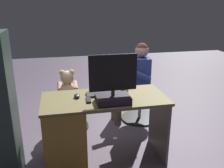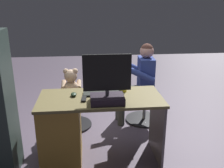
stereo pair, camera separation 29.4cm
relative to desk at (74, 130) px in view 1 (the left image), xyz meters
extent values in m
plane|color=#4F4454|center=(-0.32, -0.41, -0.40)|extent=(10.00, 10.00, 0.00)
cube|color=brown|center=(-0.32, 0.00, 0.32)|extent=(1.27, 0.60, 0.03)
cube|color=olive|center=(0.10, 0.00, -0.04)|extent=(0.41, 0.56, 0.71)
cube|color=#565152|center=(-0.94, 0.00, -0.04)|extent=(0.02, 0.54, 0.71)
cube|color=black|center=(-0.38, 0.15, 0.37)|extent=(0.33, 0.23, 0.07)
cylinder|color=#333338|center=(-0.38, 0.15, 0.44)|extent=(0.04, 0.04, 0.06)
cube|color=black|center=(-0.38, 0.15, 0.64)|extent=(0.46, 0.02, 0.35)
cube|color=black|center=(-0.38, 0.14, 0.64)|extent=(0.42, 0.00, 0.32)
cube|color=black|center=(-0.36, -0.08, 0.35)|extent=(0.42, 0.14, 0.02)
ellipsoid|color=#1F2F1E|center=(-0.05, -0.06, 0.36)|extent=(0.06, 0.10, 0.04)
cylinder|color=yellow|center=(-0.58, -0.13, 0.39)|extent=(0.07, 0.07, 0.09)
cube|color=black|center=(-0.15, 0.05, 0.35)|extent=(0.05, 0.15, 0.02)
cylinder|color=black|center=(0.02, -0.81, -0.38)|extent=(0.52, 0.52, 0.03)
cylinder|color=gray|center=(0.02, -0.81, -0.19)|extent=(0.04, 0.04, 0.36)
cylinder|color=#494A3A|center=(0.02, -0.81, 0.02)|extent=(0.41, 0.41, 0.06)
ellipsoid|color=#D1AE8D|center=(0.02, -0.81, 0.16)|extent=(0.21, 0.17, 0.22)
sphere|color=#D1AE8D|center=(0.02, -0.81, 0.33)|extent=(0.17, 0.17, 0.17)
sphere|color=beige|center=(0.02, -0.88, 0.32)|extent=(0.07, 0.07, 0.07)
sphere|color=#D1AE8D|center=(-0.04, -0.81, 0.40)|extent=(0.07, 0.07, 0.07)
sphere|color=#D1AE8D|center=(0.08, -0.81, 0.40)|extent=(0.07, 0.07, 0.07)
cylinder|color=#D1AE8D|center=(-0.08, -0.85, 0.20)|extent=(0.06, 0.16, 0.11)
cylinder|color=#D1AE8D|center=(0.13, -0.85, 0.20)|extent=(0.06, 0.16, 0.11)
cylinder|color=#D1AE8D|center=(-0.03, -0.93, 0.08)|extent=(0.07, 0.13, 0.07)
cylinder|color=#D1AE8D|center=(0.08, -0.93, 0.08)|extent=(0.07, 0.13, 0.07)
cylinder|color=black|center=(-1.00, -0.88, -0.38)|extent=(0.53, 0.53, 0.03)
cylinder|color=gray|center=(-1.00, -0.88, -0.19)|extent=(0.04, 0.04, 0.36)
cylinder|color=#404259|center=(-1.00, -0.88, 0.02)|extent=(0.42, 0.42, 0.06)
cube|color=#314393|center=(-1.00, -0.88, 0.29)|extent=(0.22, 0.33, 0.49)
sphere|color=#D19A8D|center=(-1.00, -0.88, 0.63)|extent=(0.19, 0.19, 0.19)
sphere|color=#503129|center=(-1.00, -0.88, 0.65)|extent=(0.17, 0.17, 0.17)
cylinder|color=#314393|center=(-0.88, -0.67, 0.37)|extent=(0.39, 0.10, 0.24)
cylinder|color=#314393|center=(-0.85, -1.06, 0.37)|extent=(0.39, 0.10, 0.24)
cylinder|color=#3D403A|center=(-0.83, -0.78, 0.07)|extent=(0.37, 0.13, 0.11)
cylinder|color=#3D403A|center=(-0.65, -0.76, -0.17)|extent=(0.10, 0.10, 0.44)
cylinder|color=#3D403A|center=(-0.82, -0.95, 0.07)|extent=(0.37, 0.13, 0.11)
cylinder|color=#3D403A|center=(-0.64, -0.94, -0.17)|extent=(0.10, 0.10, 0.44)
camera|label=1|loc=(0.09, 2.37, 1.30)|focal=40.41mm
camera|label=2|loc=(-0.20, 2.41, 1.30)|focal=40.41mm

